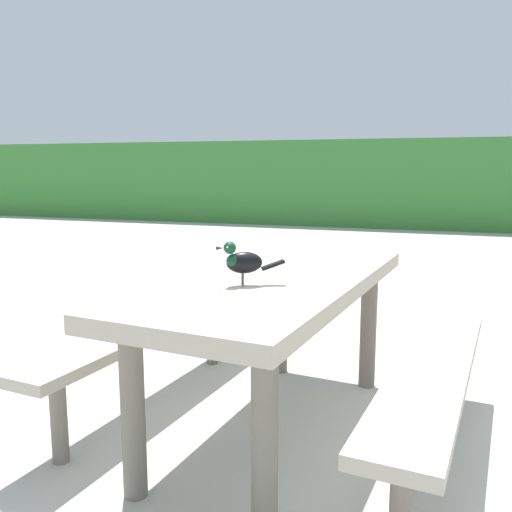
% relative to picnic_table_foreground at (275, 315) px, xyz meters
% --- Properties ---
extents(ground_plane, '(60.00, 60.00, 0.00)m').
position_rel_picnic_table_foreground_xyz_m(ground_plane, '(0.32, -0.05, -0.56)').
color(ground_plane, '#B7B5AD').
extents(hedge_wall, '(28.00, 1.58, 1.76)m').
position_rel_picnic_table_foreground_xyz_m(hedge_wall, '(0.32, 9.48, 0.32)').
color(hedge_wall, '#387A33').
rests_on(hedge_wall, ground).
extents(picnic_table_foreground, '(1.86, 1.89, 0.74)m').
position_rel_picnic_table_foreground_xyz_m(picnic_table_foreground, '(0.00, 0.00, 0.00)').
color(picnic_table_foreground, '#B2A893').
rests_on(picnic_table_foreground, ground).
extents(bird_grackle, '(0.26, 0.16, 0.18)m').
position_rel_picnic_table_foreground_xyz_m(bird_grackle, '(-0.07, -0.24, 0.29)').
color(bird_grackle, black).
rests_on(bird_grackle, picnic_table_foreground).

